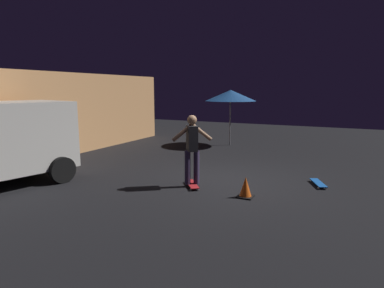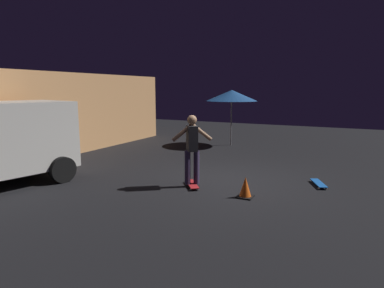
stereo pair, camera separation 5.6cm
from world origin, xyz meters
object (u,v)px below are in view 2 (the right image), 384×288
Objects in this scene: skateboard_spare at (319,183)px; skater at (192,145)px; skateboard_ridden at (192,184)px; traffic_cone at (245,188)px; patio_umbrella at (232,96)px.

skateboard_spare is 0.48× the size of skater.
skateboard_ridden is 0.93× the size of skateboard_spare.
skateboard_ridden is 3.12m from skateboard_spare.
skater is at bearing 180.00° from skateboard_ridden.
skateboard_ridden is 0.98m from skater.
skater is 3.63× the size of traffic_cone.
traffic_cone reaches higher than skateboard_spare.
traffic_cone is at bearing 140.83° from skateboard_spare.
skateboard_spare is at bearing -62.12° from skater.
patio_umbrella is at bearing 40.55° from skateboard_spare.
skateboard_spare is 2.15m from traffic_cone.
skateboard_ridden is 0.44× the size of skater.
patio_umbrella is at bearing 10.93° from skater.
skateboard_ridden and skateboard_spare have the same top height.
patio_umbrella reaches higher than skater.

